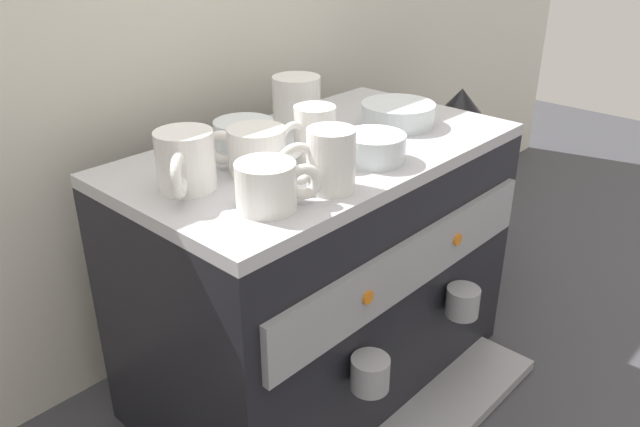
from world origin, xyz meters
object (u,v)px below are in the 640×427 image
object	(u,v)px
espresso_machine	(322,271)
ceramic_bowl_2	(244,135)
ceramic_cup_2	(185,162)
ceramic_cup_4	(269,186)
ceramic_cup_0	(254,150)
ceramic_cup_3	(297,99)
ceramic_cup_1	(328,160)
coffee_grinder	(453,181)
ceramic_bowl_0	(398,115)
ceramic_bowl_1	(374,148)
ceramic_cup_5	(313,135)

from	to	relation	value
espresso_machine	ceramic_bowl_2	xyz separation A→B (m)	(-0.08, 0.09, 0.25)
ceramic_cup_2	ceramic_cup_4	size ratio (longest dim) A/B	0.99
ceramic_cup_0	ceramic_cup_3	world-z (taller)	ceramic_cup_3
ceramic_cup_1	ceramic_bowl_2	world-z (taller)	ceramic_cup_1
ceramic_cup_4	coffee_grinder	bearing A→B (deg)	12.31
coffee_grinder	ceramic_cup_1	bearing A→B (deg)	-164.65
espresso_machine	ceramic_cup_1	xyz separation A→B (m)	(-0.12, -0.12, 0.27)
ceramic_bowl_2	ceramic_bowl_0	bearing A→B (deg)	-22.62
espresso_machine	ceramic_cup_3	xyz separation A→B (m)	(0.06, 0.12, 0.27)
ceramic_cup_3	ceramic_bowl_0	size ratio (longest dim) A/B	0.88
ceramic_cup_1	ceramic_bowl_2	distance (m)	0.21
coffee_grinder	ceramic_cup_3	bearing A→B (deg)	171.74
ceramic_cup_0	ceramic_bowl_2	xyz separation A→B (m)	(0.06, 0.09, -0.01)
coffee_grinder	ceramic_cup_2	bearing A→B (deg)	-177.49
espresso_machine	ceramic_bowl_1	bearing A→B (deg)	-84.60
ceramic_cup_0	ceramic_cup_3	xyz separation A→B (m)	(0.20, 0.12, 0.01)
ceramic_cup_2	ceramic_cup_1	bearing A→B (deg)	-47.39
ceramic_bowl_0	coffee_grinder	distance (m)	0.42
ceramic_cup_4	espresso_machine	bearing A→B (deg)	26.11
ceramic_cup_0	ceramic_cup_1	bearing A→B (deg)	-79.11
espresso_machine	ceramic_cup_1	world-z (taller)	ceramic_cup_1
ceramic_cup_1	ceramic_cup_2	distance (m)	0.19
ceramic_cup_5	ceramic_bowl_2	xyz separation A→B (m)	(-0.03, 0.12, -0.02)
ceramic_bowl_2	ceramic_cup_5	bearing A→B (deg)	-76.17
ceramic_cup_1	espresso_machine	bearing A→B (deg)	45.13
ceramic_cup_4	ceramic_bowl_1	bearing A→B (deg)	1.81
ceramic_cup_4	ceramic_cup_5	bearing A→B (deg)	24.84
espresso_machine	ceramic_cup_2	bearing A→B (deg)	175.12
coffee_grinder	espresso_machine	bearing A→B (deg)	-173.94
espresso_machine	ceramic_bowl_1	size ratio (longest dim) A/B	6.89
ceramic_bowl_1	ceramic_cup_2	bearing A→B (deg)	155.33
espresso_machine	ceramic_bowl_1	distance (m)	0.26
ceramic_cup_3	ceramic_bowl_0	xyz separation A→B (m)	(0.11, -0.14, -0.02)
ceramic_cup_1	ceramic_cup_3	xyz separation A→B (m)	(0.18, 0.23, -0.00)
ceramic_bowl_2	ceramic_cup_3	bearing A→B (deg)	11.29
ceramic_cup_0	ceramic_cup_4	bearing A→B (deg)	-123.53
espresso_machine	ceramic_bowl_0	xyz separation A→B (m)	(0.17, -0.02, 0.24)
ceramic_cup_0	ceramic_cup_1	world-z (taller)	ceramic_cup_1
ceramic_cup_0	ceramic_bowl_1	world-z (taller)	ceramic_cup_0
ceramic_cup_2	espresso_machine	bearing A→B (deg)	-4.88
ceramic_cup_3	ceramic_cup_5	world-z (taller)	same
ceramic_cup_1	ceramic_cup_4	xyz separation A→B (m)	(-0.09, 0.01, -0.01)
ceramic_cup_1	ceramic_cup_4	distance (m)	0.09
ceramic_cup_4	ceramic_cup_2	bearing A→B (deg)	105.98
ceramic_cup_1	ceramic_bowl_0	bearing A→B (deg)	18.92
ceramic_cup_1	ceramic_cup_5	world-z (taller)	ceramic_cup_1
espresso_machine	ceramic_cup_0	bearing A→B (deg)	179.27
ceramic_cup_1	ceramic_cup_4	world-z (taller)	ceramic_cup_1
espresso_machine	ceramic_cup_4	size ratio (longest dim) A/B	6.27
ceramic_cup_5	coffee_grinder	xyz separation A→B (m)	(0.56, 0.08, -0.27)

